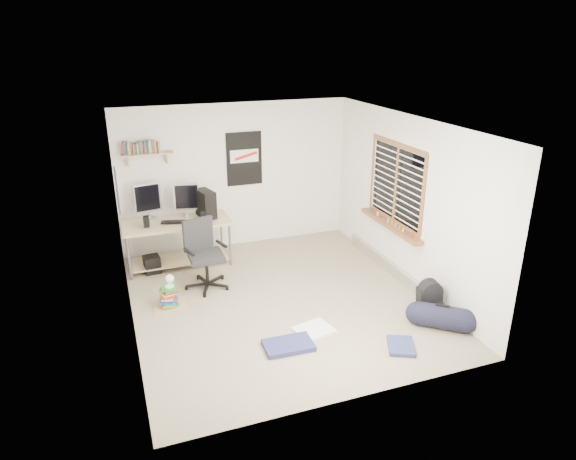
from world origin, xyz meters
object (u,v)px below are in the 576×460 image
object	(u,v)px
backpack	(429,302)
duffel_bag	(441,318)
book_stack	(169,296)
office_chair	(206,257)
desk	(178,244)

from	to	relation	value
backpack	duffel_bag	bearing A→B (deg)	-84.63
duffel_bag	book_stack	xyz separation A→B (m)	(-3.21, 1.78, 0.01)
office_chair	book_stack	size ratio (longest dim) A/B	2.27
office_chair	backpack	distance (m)	3.22
office_chair	backpack	bearing A→B (deg)	-50.78
desk	book_stack	world-z (taller)	desk
backpack	duffel_bag	size ratio (longest dim) A/B	0.67
backpack	duffel_bag	xyz separation A→B (m)	(-0.03, -0.32, -0.06)
office_chair	backpack	world-z (taller)	office_chair
desk	duffel_bag	xyz separation A→B (m)	(2.86, -3.10, -0.22)
desk	book_stack	size ratio (longest dim) A/B	3.70
office_chair	duffel_bag	size ratio (longest dim) A/B	1.70
duffel_bag	desk	bearing A→B (deg)	172.64
office_chair	book_stack	world-z (taller)	office_chair
duffel_bag	book_stack	size ratio (longest dim) A/B	1.33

